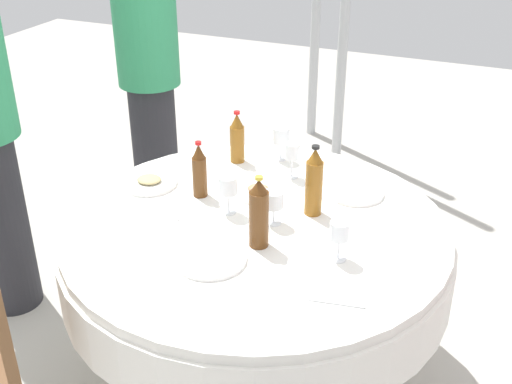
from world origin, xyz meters
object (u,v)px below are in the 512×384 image
at_px(bottle_brown_near, 259,214).
at_px(plate_rear, 258,192).
at_px(wine_glass_right, 228,186).
at_px(wine_glass_near, 292,153).
at_px(wine_glass_mid, 340,233).
at_px(plate_south, 149,182).
at_px(bottle_amber_left, 237,139).
at_px(wine_glass_far, 274,200).
at_px(person_front, 150,80).
at_px(dining_table, 256,254).
at_px(wine_glass_inner, 281,136).
at_px(plate_mid, 355,192).
at_px(plate_east, 210,259).
at_px(bottle_brown_west, 200,171).
at_px(bottle_amber_front, 314,182).

distance_m(bottle_brown_near, plate_rear, 0.41).
bearing_deg(wine_glass_right, wine_glass_near, 72.69).
xyz_separation_m(wine_glass_mid, plate_south, (-0.91, 0.23, -0.10)).
height_order(bottle_amber_left, wine_glass_far, bottle_amber_left).
bearing_deg(person_front, wine_glass_mid, -84.84).
height_order(wine_glass_mid, person_front, person_front).
relative_size(dining_table, plate_rear, 7.52).
xyz_separation_m(bottle_brown_near, wine_glass_inner, (-0.19, 0.72, -0.02)).
xyz_separation_m(wine_glass_near, wine_glass_far, (0.07, -0.40, -0.02)).
xyz_separation_m(wine_glass_far, plate_mid, (0.23, 0.36, -0.09)).
bearing_deg(person_front, plate_east, -99.14).
distance_m(wine_glass_far, wine_glass_mid, 0.33).
xyz_separation_m(bottle_brown_near, plate_east, (-0.12, -0.16, -0.12)).
xyz_separation_m(wine_glass_near, plate_south, (-0.54, -0.31, -0.11)).
xyz_separation_m(wine_glass_inner, wine_glass_far, (0.18, -0.56, -0.01)).
height_order(dining_table, person_front, person_front).
height_order(dining_table, plate_mid, plate_mid).
bearing_deg(plate_south, plate_mid, 17.64).
bearing_deg(dining_table, bottle_brown_west, 158.91).
bearing_deg(bottle_brown_near, plate_south, 157.50).
relative_size(bottle_amber_left, wine_glass_mid, 1.62).
bearing_deg(plate_east, wine_glass_far, 71.43).
bearing_deg(wine_glass_mid, plate_rear, 142.89).
distance_m(bottle_brown_near, wine_glass_mid, 0.29).
bearing_deg(wine_glass_near, plate_mid, -8.21).
bearing_deg(bottle_amber_front, bottle_brown_west, -175.09).
bearing_deg(person_front, wine_glass_far, -87.63).
height_order(wine_glass_right, wine_glass_mid, wine_glass_right).
height_order(bottle_amber_left, plate_east, bottle_amber_left).
relative_size(dining_table, plate_south, 6.46).
distance_m(bottle_brown_west, plate_east, 0.50).
bearing_deg(plate_mid, bottle_amber_front, -116.55).
relative_size(dining_table, bottle_brown_near, 5.43).
distance_m(bottle_brown_near, plate_east, 0.23).
relative_size(wine_glass_far, person_front, 0.08).
bearing_deg(wine_glass_right, bottle_amber_left, 110.18).
bearing_deg(wine_glass_far, wine_glass_near, 100.38).
height_order(wine_glass_mid, plate_south, wine_glass_mid).
height_order(dining_table, wine_glass_near, wine_glass_near).
bearing_deg(wine_glass_far, wine_glass_mid, -24.97).
xyz_separation_m(plate_east, plate_south, (-0.50, 0.42, 0.00)).
relative_size(dining_table, bottle_amber_left, 6.22).
relative_size(plate_south, person_front, 0.14).
height_order(bottle_amber_front, plate_rear, bottle_amber_front).
bearing_deg(bottle_amber_left, bottle_brown_west, -90.69).
height_order(bottle_brown_near, wine_glass_mid, bottle_brown_near).
bearing_deg(plate_south, wine_glass_right, -11.22).
bearing_deg(plate_east, bottle_amber_front, 64.06).
distance_m(bottle_brown_west, wine_glass_mid, 0.70).
xyz_separation_m(wine_glass_right, plate_south, (-0.41, 0.08, -0.11)).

